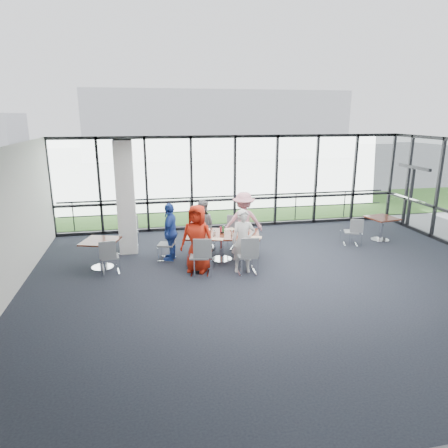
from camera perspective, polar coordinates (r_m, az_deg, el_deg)
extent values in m
cube|color=black|center=(9.68, 8.14, -8.34)|extent=(12.00, 10.00, 0.02)
cube|color=white|center=(8.90, 8.93, 10.96)|extent=(12.00, 10.00, 0.04)
cube|color=silver|center=(5.05, 28.42, -13.12)|extent=(12.00, 0.10, 3.20)
cube|color=white|center=(13.86, 1.54, 5.99)|extent=(12.00, 0.10, 3.20)
cube|color=black|center=(15.36, 25.09, 3.37)|extent=(0.12, 1.60, 2.10)
cube|color=white|center=(11.57, -13.86, 3.67)|extent=(0.50, 0.50, 3.20)
cube|color=gray|center=(18.98, -1.85, 3.56)|extent=(80.00, 70.00, 0.02)
cube|color=#336124|center=(17.05, -0.74, 2.32)|extent=(80.00, 5.00, 0.01)
cube|color=white|center=(40.95, -1.48, 14.14)|extent=(24.00, 10.00, 6.00)
cylinder|color=#2D2D33|center=(14.65, 0.99, 2.11)|extent=(12.00, 0.06, 0.06)
cube|color=#3C1A08|center=(10.79, -0.31, -1.48)|extent=(2.21, 1.53, 0.04)
cylinder|color=silver|center=(10.90, -0.31, -3.37)|extent=(0.12, 0.12, 0.71)
cylinder|color=silver|center=(11.01, -0.31, -5.05)|extent=(0.56, 0.56, 0.03)
cube|color=#3C1A08|center=(10.70, -17.25, -2.34)|extent=(1.07, 1.07, 0.04)
cylinder|color=silver|center=(10.81, -17.09, -4.24)|extent=(0.12, 0.12, 0.71)
cube|color=#3C1A08|center=(13.45, 21.65, 0.81)|extent=(0.95, 0.95, 0.04)
cylinder|color=silver|center=(13.54, 21.50, -0.72)|extent=(0.12, 0.12, 0.71)
imported|color=#B41F0D|center=(10.00, -3.84, -2.08)|extent=(1.00, 0.87, 1.72)
imported|color=silver|center=(9.97, 2.76, -2.46)|extent=(0.65, 0.52, 1.61)
imported|color=slate|center=(11.59, -3.14, -0.18)|extent=(0.86, 0.72, 1.51)
imported|color=pink|center=(11.57, 2.80, 0.35)|extent=(1.18, 0.70, 1.73)
imported|color=#2445A3|center=(10.87, -7.66, -1.12)|extent=(0.77, 1.05, 1.60)
cylinder|color=white|center=(10.44, -3.41, -1.93)|extent=(0.24, 0.24, 0.01)
cylinder|color=white|center=(10.40, 2.88, -1.99)|extent=(0.24, 0.24, 0.01)
cylinder|color=white|center=(11.16, -2.55, -0.77)|extent=(0.24, 0.24, 0.01)
cylinder|color=white|center=(11.17, 2.33, -0.76)|extent=(0.28, 0.28, 0.01)
cylinder|color=white|center=(10.80, -4.63, -1.36)|extent=(0.28, 0.28, 0.01)
cylinder|color=white|center=(10.58, -1.41, -1.32)|extent=(0.07, 0.07, 0.14)
cylinder|color=white|center=(10.55, 1.19, -1.33)|extent=(0.07, 0.07, 0.15)
cylinder|color=white|center=(11.06, 0.04, -0.59)|extent=(0.07, 0.07, 0.13)
cylinder|color=white|center=(10.71, -4.31, -1.14)|extent=(0.07, 0.07, 0.14)
cube|color=silver|center=(10.31, -0.91, -2.15)|extent=(0.37, 0.31, 0.00)
cube|color=silver|center=(10.50, 4.61, -1.88)|extent=(0.34, 0.29, 0.00)
cube|color=silver|center=(11.20, 0.68, -0.73)|extent=(0.36, 0.28, 0.00)
cube|color=black|center=(10.82, -0.28, -1.20)|extent=(0.10, 0.07, 0.04)
cylinder|color=maroon|center=(10.80, -0.46, -0.86)|extent=(0.06, 0.06, 0.18)
cylinder|color=#23772A|center=(10.81, -0.13, -0.79)|extent=(0.05, 0.05, 0.20)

